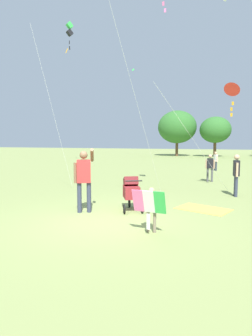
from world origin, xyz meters
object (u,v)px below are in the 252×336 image
at_px(stroller, 131,190).
at_px(picnic_blanket, 203,209).
at_px(person_adult_flyer, 84,176).
at_px(person_sitting_far, 236,172).
at_px(kite_blue_high, 69,31).
at_px(kite_green_novelty, 231,91).
at_px(person_red_shirt, 216,160).
at_px(child_with_butterfly_kite, 151,205).
at_px(person_couple_left, 210,166).

xyz_separation_m(stroller, picnic_blanket, (2.05, 0.83, -0.60)).
relative_size(person_adult_flyer, stroller, 1.70).
bearing_deg(picnic_blanket, person_sitting_far, 67.62).
bearing_deg(kite_blue_high, kite_green_novelty, 11.03).
relative_size(person_red_shirt, picnic_blanket, 0.85).
height_order(child_with_butterfly_kite, picnic_blanket, child_with_butterfly_kite).
distance_m(child_with_butterfly_kite, kite_blue_high, 9.08).
relative_size(child_with_butterfly_kite, kite_green_novelty, 0.24).
bearing_deg(person_sitting_far, person_couple_left, 106.75).
distance_m(person_sitting_far, picnic_blanket, 2.83).
bearing_deg(person_sitting_far, kite_blue_high, -177.65).
height_order(child_with_butterfly_kite, kite_blue_high, kite_blue_high).
xyz_separation_m(kite_blue_high, picnic_blanket, (5.75, -2.19, -6.64)).
xyz_separation_m(kite_green_novelty, kite_blue_high, (-6.51, -1.27, 2.58)).
distance_m(stroller, kite_green_novelty, 6.19).
bearing_deg(person_adult_flyer, stroller, 28.65).
bearing_deg(stroller, person_couple_left, 73.91).
height_order(kite_blue_high, person_red_shirt, kite_blue_high).
bearing_deg(stroller, child_with_butterfly_kite, -60.45).
bearing_deg(person_adult_flyer, person_sitting_far, 42.70).
height_order(kite_green_novelty, person_couple_left, kite_green_novelty).
bearing_deg(kite_blue_high, child_with_butterfly_kite, -45.76).
bearing_deg(person_red_shirt, kite_blue_high, -121.63).
distance_m(person_adult_flyer, picnic_blanket, 3.76).
height_order(person_adult_flyer, person_couple_left, person_adult_flyer).
height_order(person_red_shirt, person_sitting_far, person_sitting_far).
distance_m(person_couple_left, picnic_blanket, 6.12).
distance_m(kite_blue_high, person_red_shirt, 12.58).
distance_m(child_with_butterfly_kite, picnic_blanket, 2.93).
xyz_separation_m(kite_green_novelty, picnic_blanket, (-0.76, -3.46, -4.06)).
distance_m(kite_blue_high, person_couple_left, 9.02).
distance_m(child_with_butterfly_kite, stroller, 2.14).
xyz_separation_m(person_sitting_far, picnic_blanket, (-1.02, -2.47, -0.92)).
relative_size(person_adult_flyer, kite_green_novelty, 0.43).
bearing_deg(picnic_blanket, person_red_shirt, 89.59).
xyz_separation_m(child_with_butterfly_kite, stroller, (-1.05, 1.86, -0.03)).
bearing_deg(child_with_butterfly_kite, picnic_blanket, 69.58).
height_order(kite_blue_high, person_sitting_far, kite_blue_high).
bearing_deg(picnic_blanket, kite_green_novelty, 77.59).
distance_m(stroller, person_couple_left, 7.18).
height_order(stroller, person_red_shirt, person_red_shirt).
bearing_deg(person_sitting_far, picnic_blanket, -112.38).
xyz_separation_m(stroller, person_couple_left, (1.99, 6.89, 0.21)).
distance_m(stroller, person_sitting_far, 4.52).
bearing_deg(child_with_butterfly_kite, person_adult_flyer, 152.47).
bearing_deg(child_with_butterfly_kite, person_couple_left, 83.91).
bearing_deg(person_couple_left, person_red_shirt, 88.49).
bearing_deg(person_adult_flyer, person_couple_left, 66.97).
bearing_deg(kite_green_novelty, person_sitting_far, -75.52).
xyz_separation_m(kite_blue_high, person_red_shirt, (5.83, 9.47, -5.89)).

